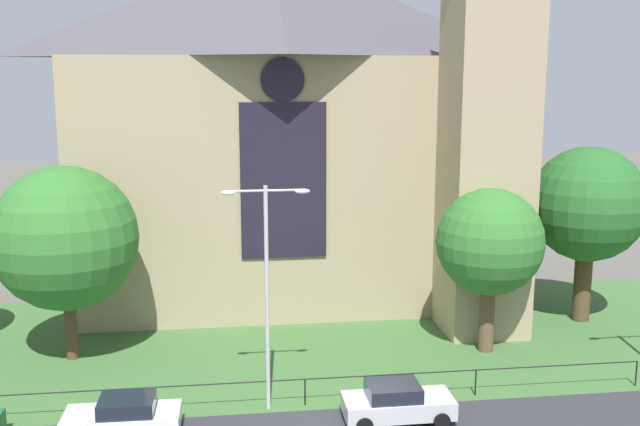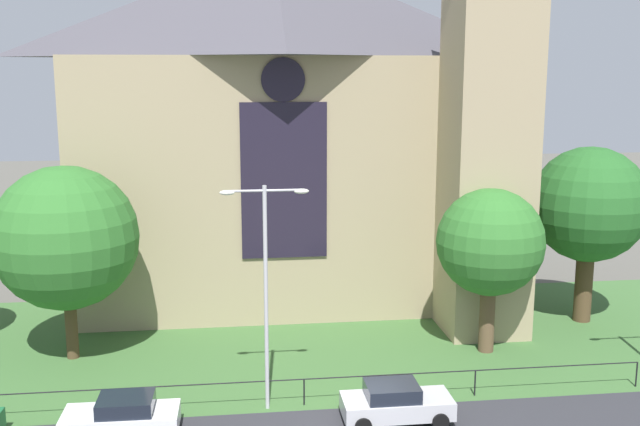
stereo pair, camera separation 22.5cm
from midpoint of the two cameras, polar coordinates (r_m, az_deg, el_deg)
ground at (r=37.95m, az=1.14°, el=-9.53°), size 160.00×160.00×0.00m
grass_verge at (r=36.10m, az=1.60°, el=-10.62°), size 120.00×20.00×0.01m
church_building at (r=43.05m, az=-2.19°, el=6.91°), size 23.20×16.20×26.00m
iron_railing at (r=30.43m, az=-1.02°, el=-12.89°), size 28.48×0.07×1.13m
tree_right_near at (r=35.59m, az=13.13°, el=-2.26°), size 5.05×5.05×7.90m
tree_right_far at (r=41.34m, az=20.13°, el=0.55°), size 6.06×6.06×9.40m
tree_left_near at (r=35.63m, az=-18.80°, el=-1.83°), size 6.61×6.61×9.07m
streetlamp_near at (r=28.66m, az=-3.98°, el=-4.48°), size 3.37×0.26×8.99m
parked_car_white at (r=29.09m, az=-14.74°, el=-14.91°), size 4.23×2.08×1.51m
parked_car_silver at (r=29.42m, az=6.06°, el=-14.29°), size 4.20×2.02×1.51m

